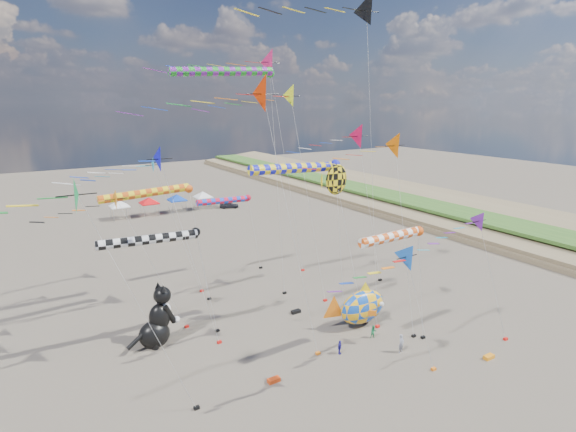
% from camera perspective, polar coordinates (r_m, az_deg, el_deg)
% --- Properties ---
extents(ground, '(260.00, 260.00, 0.00)m').
position_cam_1_polar(ground, '(33.71, 14.61, -21.49)').
color(ground, brown).
rests_on(ground, ground).
extents(delta_kite_0, '(8.85, 1.99, 10.74)m').
position_cam_1_polar(delta_kite_0, '(30.54, 14.88, -5.38)').
color(delta_kite_0, blue).
rests_on(delta_kite_0, ground).
extents(delta_kite_1, '(10.49, 2.22, 17.41)m').
position_cam_1_polar(delta_kite_1, '(33.96, 13.61, 8.01)').
color(delta_kite_1, orange).
rests_on(delta_kite_1, ground).
extents(delta_kite_2, '(9.18, 1.88, 13.02)m').
position_cam_1_polar(delta_kite_2, '(37.10, -19.80, 1.42)').
color(delta_kite_2, orange).
rests_on(delta_kite_2, ground).
extents(delta_kite_3, '(12.35, 2.18, 16.01)m').
position_cam_1_polar(delta_kite_3, '(25.29, -24.65, 1.89)').
color(delta_kite_3, '#0E8E41').
rests_on(delta_kite_3, ground).
extents(delta_kite_4, '(15.80, 2.79, 24.82)m').
position_cam_1_polar(delta_kite_4, '(47.68, -3.11, 18.68)').
color(delta_kite_4, '#D51F60').
rests_on(delta_kite_4, ground).
extents(delta_kite_5, '(10.87, 1.67, 14.65)m').
position_cam_1_polar(delta_kite_5, '(43.86, -18.10, 5.58)').
color(delta_kite_5, '#20A0CB').
rests_on(delta_kite_5, ground).
extents(delta_kite_6, '(11.76, 2.21, 21.16)m').
position_cam_1_polar(delta_kite_6, '(39.41, 0.09, 14.65)').
color(delta_kite_6, '#EAFF20').
rests_on(delta_kite_6, ground).
extents(delta_kite_7, '(12.56, 2.78, 21.45)m').
position_cam_1_polar(delta_kite_7, '(29.66, -2.44, 14.98)').
color(delta_kite_7, red).
rests_on(delta_kite_7, ground).
extents(delta_kite_8, '(11.83, 2.77, 17.59)m').
position_cam_1_polar(delta_kite_8, '(45.58, 8.85, 9.73)').
color(delta_kite_8, '#CA0E41').
rests_on(delta_kite_8, ground).
extents(delta_kite_9, '(8.94, 2.09, 16.65)m').
position_cam_1_polar(delta_kite_9, '(33.25, -14.66, 6.62)').
color(delta_kite_9, '#0B0BD0').
rests_on(delta_kite_9, ground).
extents(delta_kite_10, '(14.30, 3.05, 28.57)m').
position_cam_1_polar(delta_kite_10, '(41.94, 9.21, 24.20)').
color(delta_kite_10, black).
rests_on(delta_kite_10, ground).
extents(delta_kite_11, '(9.50, 1.72, 11.51)m').
position_cam_1_polar(delta_kite_11, '(36.27, 23.97, -1.69)').
color(delta_kite_11, '#681E9A').
rests_on(delta_kite_11, ground).
extents(windsock_0, '(7.59, 0.78, 10.11)m').
position_cam_1_polar(windsock_0, '(34.60, 13.39, -2.57)').
color(windsock_0, '#D74B0F').
rests_on(windsock_0, ground).
extents(windsock_1, '(9.72, 0.78, 11.98)m').
position_cam_1_polar(windsock_1, '(42.02, -17.12, 2.78)').
color(windsock_1, '#D75212').
rests_on(windsock_1, ground).
extents(windsock_2, '(9.22, 0.79, 9.68)m').
position_cam_1_polar(windsock_2, '(35.98, -16.68, -2.84)').
color(windsock_2, black).
rests_on(windsock_2, ground).
extents(windsock_3, '(10.08, 0.86, 14.65)m').
position_cam_1_polar(windsock_3, '(37.03, 1.39, 6.07)').
color(windsock_3, '#1317C5').
rests_on(windsock_3, ground).
extents(windsock_4, '(7.81, 0.72, 9.24)m').
position_cam_1_polar(windsock_4, '(50.32, -7.84, 1.93)').
color(windsock_4, red).
rests_on(windsock_4, ground).
extents(windsock_5, '(10.92, 0.80, 22.40)m').
position_cam_1_polar(windsock_5, '(40.92, -7.67, 17.59)').
color(windsock_5, '#1B9723').
rests_on(windsock_5, ground).
extents(angelfish_kite, '(3.74, 3.02, 14.41)m').
position_cam_1_polar(angelfish_kite, '(38.28, 5.95, 4.46)').
color(angelfish_kite, yellow).
rests_on(angelfish_kite, ground).
extents(cat_inflatable, '(4.17, 2.73, 5.18)m').
position_cam_1_polar(cat_inflatable, '(38.95, -16.37, -12.01)').
color(cat_inflatable, black).
rests_on(cat_inflatable, ground).
extents(fish_inflatable, '(6.25, 3.19, 4.21)m').
position_cam_1_polar(fish_inflatable, '(41.09, 9.35, -11.31)').
color(fish_inflatable, '#1249B3').
rests_on(fish_inflatable, ground).
extents(person_adult, '(0.65, 0.51, 1.57)m').
position_cam_1_polar(person_adult, '(38.26, 14.19, -15.41)').
color(person_adult, gray).
rests_on(person_adult, ground).
extents(child_green, '(0.64, 0.55, 1.12)m').
position_cam_1_polar(child_green, '(39.92, 10.81, -14.25)').
color(child_green, '#198247').
rests_on(child_green, ground).
extents(child_blue, '(0.73, 0.58, 1.16)m').
position_cam_1_polar(child_blue, '(37.31, 6.58, -16.23)').
color(child_blue, '#292295').
rests_on(child_blue, ground).
extents(kite_bag_0, '(0.90, 0.44, 0.30)m').
position_cam_1_polar(kite_bag_0, '(34.20, -1.82, -20.10)').
color(kite_bag_0, red).
rests_on(kite_bag_0, ground).
extents(kite_bag_1, '(0.90, 0.44, 0.30)m').
position_cam_1_polar(kite_bag_1, '(39.93, 24.15, -16.01)').
color(kite_bag_1, orange).
rests_on(kite_bag_1, ground).
extents(kite_bag_2, '(0.90, 0.44, 0.30)m').
position_cam_1_polar(kite_bag_2, '(43.56, 1.01, -12.04)').
color(kite_bag_2, black).
rests_on(kite_bag_2, ground).
extents(kite_bag_3, '(0.90, 0.44, 0.30)m').
position_cam_1_polar(kite_bag_3, '(47.20, 11.30, -10.17)').
color(kite_bag_3, blue).
rests_on(kite_bag_3, ground).
extents(tent_row, '(19.20, 4.20, 3.80)m').
position_cam_1_polar(tent_row, '(82.97, -15.60, 2.39)').
color(tent_row, white).
rests_on(tent_row, ground).
extents(parked_car, '(3.84, 2.66, 1.21)m').
position_cam_1_polar(parked_car, '(85.59, -7.51, 1.41)').
color(parked_car, '#26262D').
rests_on(parked_car, ground).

